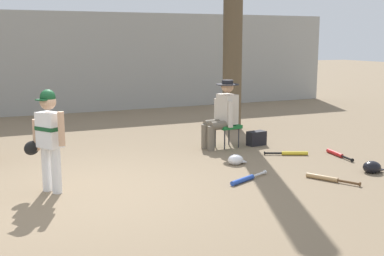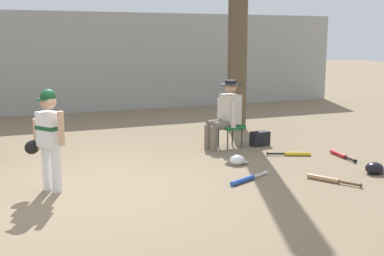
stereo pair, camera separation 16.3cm
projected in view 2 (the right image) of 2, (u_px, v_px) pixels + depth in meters
ground_plane at (83, 194)px, 6.21m from camera, size 60.00×60.00×0.00m
concrete_back_wall at (29, 63)px, 12.48m from camera, size 18.00×0.36×2.60m
tree_behind_spectator at (238, 0)px, 10.24m from camera, size 0.53×0.53×5.90m
young_ballplayer at (49, 134)px, 6.21m from camera, size 0.50×0.52×1.31m
folding_stool at (230, 127)px, 8.81m from camera, size 0.44×0.44×0.41m
seated_spectator at (226, 112)px, 8.71m from camera, size 0.67×0.54×1.20m
handbag_beside_stool at (260, 139)px, 8.98m from camera, size 0.36×0.22×0.26m
bat_wood_tan at (327, 179)px, 6.74m from camera, size 0.42×0.70×0.07m
bat_blue_youth at (245, 179)px, 6.73m from camera, size 0.74×0.38×0.07m
bat_yellow_trainer at (294, 154)px, 8.22m from camera, size 0.68×0.37×0.07m
bat_red_barrel at (340, 155)px, 8.15m from camera, size 0.17×0.73×0.07m
batting_helmet_black at (375, 168)px, 7.12m from camera, size 0.32×0.24×0.18m
batting_helmet_white at (237, 160)px, 7.64m from camera, size 0.29×0.22×0.17m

